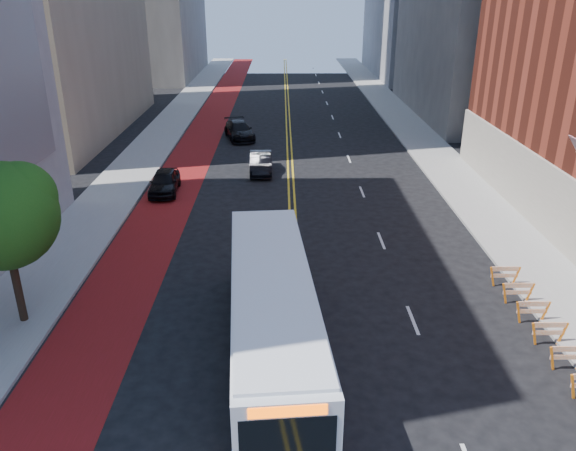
{
  "coord_description": "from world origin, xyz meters",
  "views": [
    {
      "loc": [
        -0.61,
        -13.92,
        12.73
      ],
      "look_at": [
        -0.38,
        8.0,
        3.46
      ],
      "focal_mm": 35.0,
      "sensor_mm": 36.0,
      "label": 1
    }
  ],
  "objects_px": {
    "car_a": "(164,182)",
    "car_c": "(239,130)",
    "street_tree": "(3,212)",
    "car_b": "(261,163)",
    "transit_bus": "(272,315)"
  },
  "relations": [
    {
      "from": "street_tree",
      "to": "car_c",
      "type": "height_order",
      "value": "street_tree"
    },
    {
      "from": "transit_bus",
      "to": "car_c",
      "type": "relative_size",
      "value": 2.46
    },
    {
      "from": "street_tree",
      "to": "car_c",
      "type": "relative_size",
      "value": 1.26
    },
    {
      "from": "transit_bus",
      "to": "car_a",
      "type": "distance_m",
      "value": 20.05
    },
    {
      "from": "street_tree",
      "to": "car_a",
      "type": "relative_size",
      "value": 1.5
    },
    {
      "from": "car_b",
      "to": "car_c",
      "type": "xyz_separation_m",
      "value": [
        -2.33,
        10.35,
        0.02
      ]
    },
    {
      "from": "street_tree",
      "to": "transit_bus",
      "type": "xyz_separation_m",
      "value": [
        10.23,
        -2.56,
        -3.05
      ]
    },
    {
      "from": "transit_bus",
      "to": "car_a",
      "type": "bearing_deg",
      "value": 107.75
    },
    {
      "from": "car_a",
      "to": "car_c",
      "type": "bearing_deg",
      "value": 72.06
    },
    {
      "from": "street_tree",
      "to": "car_b",
      "type": "height_order",
      "value": "street_tree"
    },
    {
      "from": "car_b",
      "to": "car_c",
      "type": "bearing_deg",
      "value": 100.63
    },
    {
      "from": "transit_bus",
      "to": "car_b",
      "type": "xyz_separation_m",
      "value": [
        -1.21,
        22.93,
        -1.1
      ]
    },
    {
      "from": "car_a",
      "to": "car_c",
      "type": "relative_size",
      "value": 0.84
    },
    {
      "from": "street_tree",
      "to": "car_a",
      "type": "distance_m",
      "value": 16.73
    },
    {
      "from": "transit_bus",
      "to": "street_tree",
      "type": "bearing_deg",
      "value": 161.56
    }
  ]
}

